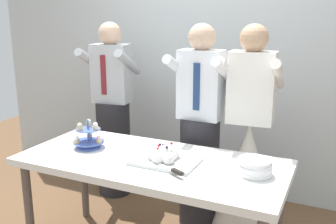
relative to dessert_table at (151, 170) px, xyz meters
The scene contains 8 objects.
rear_wall 1.57m from the dessert_table, 90.00° to the left, with size 5.20×0.10×2.90m, color silver.
dessert_table is the anchor object (origin of this frame).
cupcake_stand 0.54m from the dessert_table, behind, with size 0.23×0.23×0.21m.
main_cake_tray 0.16m from the dessert_table, ahead, with size 0.42×0.37×0.13m.
plate_stack 0.70m from the dessert_table, ahead, with size 0.21×0.21×0.10m.
person_groom 0.65m from the dessert_table, 79.71° to the left, with size 0.47×0.50×1.66m.
person_bride 0.84m from the dessert_table, 53.02° to the left, with size 0.56×0.56×1.66m.
person_guest 1.19m from the dessert_table, 135.36° to the left, with size 0.52×0.55×1.66m.
Camera 1 is at (1.12, -2.14, 1.72)m, focal length 40.85 mm.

